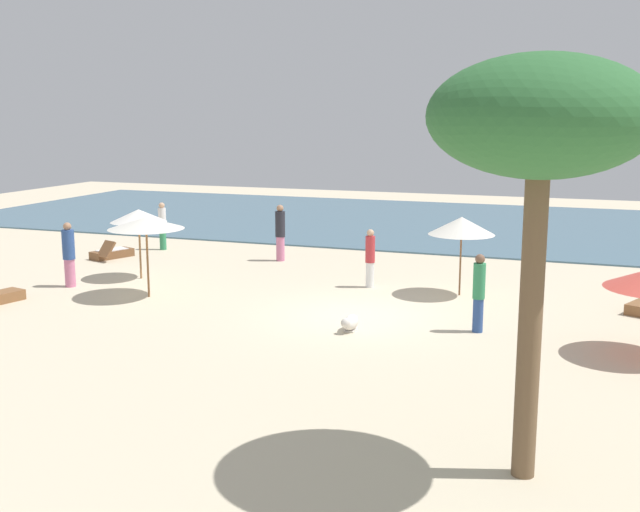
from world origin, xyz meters
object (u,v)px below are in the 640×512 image
Objects in this scene: person_4 at (69,254)px; person_5 at (162,225)px; person_0 at (280,232)px; dog at (350,323)px; lounger_2 at (111,253)px; umbrella_1 at (462,226)px; umbrella_0 at (139,216)px; umbrella_2 at (146,223)px; palm_0 at (541,123)px; person_1 at (479,292)px; person_3 at (370,258)px.

person_4 reaches higher than person_5.
person_0 reaches higher than dog.
person_0 is (5.79, 1.60, 0.82)m from lounger_2.
dog is at bearing -111.84° from umbrella_1.
person_0 reaches higher than person_4.
dog is at bearing -28.83° from lounger_2.
umbrella_0 is 5.21m from person_5.
umbrella_1 is at bearing 68.16° from dog.
palm_0 is at bearing -34.64° from umbrella_2.
lounger_2 reaches higher than dog.
umbrella_0 reaches higher than person_0.
umbrella_0 is at bearing -41.81° from lounger_2.
umbrella_2 is 9.24m from person_1.
person_5 reaches higher than lounger_2.
lounger_2 is at bearing 138.19° from umbrella_0.
palm_0 reaches higher than umbrella_0.
person_3 is 0.97× the size of person_5.
palm_0 is at bearing -29.67° from person_4.
umbrella_0 is 11.03m from person_1.
umbrella_0 reaches higher than dog.
umbrella_1 is 8.72m from umbrella_2.
lounger_2 is at bearing 109.72° from person_4.
umbrella_2 is 1.17× the size of person_4.
person_4 is at bearing -126.14° from person_0.
umbrella_1 is 11.41m from person_4.
person_3 reaches higher than dog.
umbrella_0 is at bearing -66.39° from person_5.
umbrella_2 reaches higher than person_4.
umbrella_2 is 2.68× the size of dog.
person_0 is (-6.73, 3.02, -0.98)m from umbrella_1.
umbrella_2 is 13.51m from palm_0.
person_4 is at bearing 169.79° from dog.
palm_0 is (2.74, -10.66, 2.97)m from umbrella_1.
umbrella_0 is 4.21m from lounger_2.
umbrella_0 is at bearing 127.52° from umbrella_2.
umbrella_2 reaches higher than person_5.
person_5 is at bearing 159.20° from person_3.
umbrella_1 is (9.68, 1.13, 0.02)m from umbrella_0.
umbrella_0 is at bearing -170.02° from person_3.
person_1 reaches higher than dog.
person_5 is 12.79m from dog.
palm_0 is (1.71, -7.11, 3.98)m from person_1.
umbrella_1 is 0.99× the size of umbrella_2.
person_4 is 16.31m from palm_0.
umbrella_1 is 1.26× the size of lounger_2.
person_1 is 1.08× the size of person_3.
person_0 reaches higher than lounger_2.
umbrella_1 is 12.73m from lounger_2.
palm_0 is (10.87, -7.51, 2.86)m from umbrella_2.
person_5 is (-12.76, 7.11, -0.05)m from person_1.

